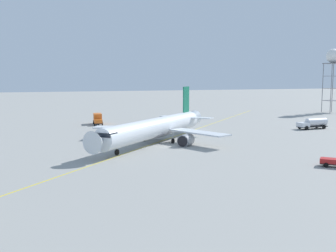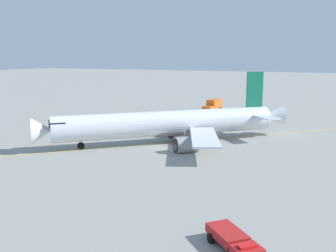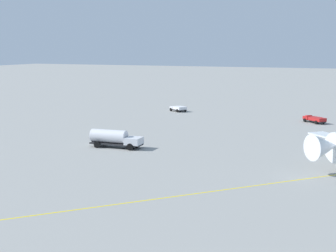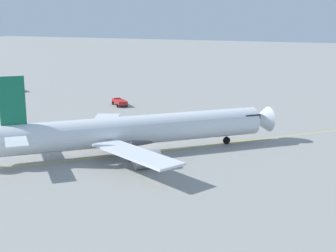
{
  "view_description": "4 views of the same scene",
  "coord_description": "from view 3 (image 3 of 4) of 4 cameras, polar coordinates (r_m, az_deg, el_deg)",
  "views": [
    {
      "loc": [
        -77.95,
        24.93,
        14.14
      ],
      "look_at": [
        1.43,
        -2.35,
        3.8
      ],
      "focal_mm": 43.64,
      "sensor_mm": 36.0,
      "label": 1
    },
    {
      "loc": [
        -53.96,
        -27.84,
        14.33
      ],
      "look_at": [
        5.33,
        1.22,
        2.37
      ],
      "focal_mm": 41.62,
      "sensor_mm": 36.0,
      "label": 2
    },
    {
      "loc": [
        82.76,
        -8.27,
        16.36
      ],
      "look_at": [
        20.2,
        -34.37,
        5.52
      ],
      "focal_mm": 53.9,
      "sensor_mm": 36.0,
      "label": 3
    },
    {
      "loc": [
        60.14,
        31.1,
        18.93
      ],
      "look_at": [
        0.3,
        3.84,
        3.72
      ],
      "focal_mm": 51.08,
      "sensor_mm": 36.0,
      "label": 4
    }
  ],
  "objects": [
    {
      "name": "pushback_tug_truck",
      "position": [
        126.55,
        1.19,
        2.02
      ],
      "size": [
        4.33,
        4.86,
        1.3
      ],
      "rotation": [
        0.0,
        0.0,
        4.13
      ],
      "color": "#232326",
      "rests_on": "ground_plane"
    },
    {
      "name": "fuel_tanker_truck",
      "position": [
        82.09,
        -6.08,
        -1.36
      ],
      "size": [
        3.32,
        8.75,
        2.87
      ],
      "rotation": [
        0.0,
        0.0,
        1.62
      ],
      "color": "#232326",
      "rests_on": "ground_plane"
    },
    {
      "name": "ops_pickup_truck",
      "position": [
        112.22,
        16.23,
        0.75
      ],
      "size": [
        5.12,
        5.3,
        1.41
      ],
      "rotation": [
        0.0,
        0.0,
        3.96
      ],
      "color": "#232326",
      "rests_on": "ground_plane"
    }
  ]
}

